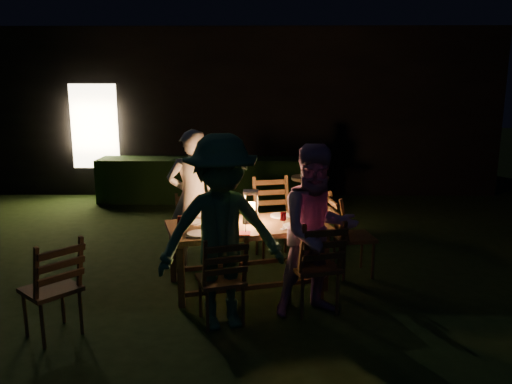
{
  "coord_description": "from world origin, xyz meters",
  "views": [
    {
      "loc": [
        0.42,
        -5.4,
        2.13
      ],
      "look_at": [
        0.36,
        -0.07,
        0.99
      ],
      "focal_mm": 35.0,
      "sensor_mm": 36.0,
      "label": 1
    }
  ],
  "objects_px": {
    "chair_end": "(352,250)",
    "bottle_bucket_a": "(307,167)",
    "bottle_table": "(224,213)",
    "dining_table": "(248,231)",
    "side_table": "(310,183)",
    "person_house_side": "(193,198)",
    "chair_far_left": "(195,244)",
    "person_opp_left": "(222,233)",
    "chair_near_left": "(222,295)",
    "chair_far_right": "(274,234)",
    "ice_bucket": "(310,170)",
    "person_opp_right": "(317,231)",
    "chair_spare": "(53,305)",
    "bottle_bucket_b": "(314,166)",
    "lantern": "(251,208)",
    "chair_near_right": "(314,282)"
  },
  "relations": [
    {
      "from": "chair_end",
      "to": "bottle_bucket_a",
      "type": "height_order",
      "value": "bottle_bucket_a"
    },
    {
      "from": "bottle_table",
      "to": "bottle_bucket_a",
      "type": "distance_m",
      "value": 2.63
    },
    {
      "from": "dining_table",
      "to": "side_table",
      "type": "height_order",
      "value": "side_table"
    },
    {
      "from": "person_house_side",
      "to": "bottle_bucket_a",
      "type": "relative_size",
      "value": 5.12
    },
    {
      "from": "chair_far_left",
      "to": "person_house_side",
      "type": "distance_m",
      "value": 0.55
    },
    {
      "from": "person_house_side",
      "to": "person_opp_left",
      "type": "relative_size",
      "value": 0.94
    },
    {
      "from": "chair_near_left",
      "to": "bottle_bucket_a",
      "type": "relative_size",
      "value": 2.79
    },
    {
      "from": "dining_table",
      "to": "chair_far_right",
      "type": "height_order",
      "value": "chair_far_right"
    },
    {
      "from": "side_table",
      "to": "ice_bucket",
      "type": "distance_m",
      "value": 0.2
    },
    {
      "from": "chair_near_left",
      "to": "person_opp_right",
      "type": "xyz_separation_m",
      "value": [
        0.88,
        0.21,
        0.54
      ]
    },
    {
      "from": "person_opp_right",
      "to": "chair_spare",
      "type": "bearing_deg",
      "value": 175.02
    },
    {
      "from": "chair_spare",
      "to": "bottle_bucket_b",
      "type": "distance_m",
      "value": 4.42
    },
    {
      "from": "chair_end",
      "to": "chair_spare",
      "type": "bearing_deg",
      "value": -71.68
    },
    {
      "from": "chair_end",
      "to": "bottle_bucket_a",
      "type": "distance_m",
      "value": 2.1
    },
    {
      "from": "person_opp_right",
      "to": "ice_bucket",
      "type": "relative_size",
      "value": 5.4
    },
    {
      "from": "chair_spare",
      "to": "person_opp_right",
      "type": "distance_m",
      "value": 2.41
    },
    {
      "from": "chair_near_left",
      "to": "chair_spare",
      "type": "xyz_separation_m",
      "value": [
        -1.42,
        -0.26,
        0.01
      ]
    },
    {
      "from": "chair_near_left",
      "to": "chair_far_right",
      "type": "relative_size",
      "value": 0.86
    },
    {
      "from": "chair_far_left",
      "to": "ice_bucket",
      "type": "height_order",
      "value": "ice_bucket"
    },
    {
      "from": "lantern",
      "to": "side_table",
      "type": "height_order",
      "value": "lantern"
    },
    {
      "from": "person_opp_left",
      "to": "bottle_bucket_a",
      "type": "xyz_separation_m",
      "value": [
        1.03,
        3.24,
        0.06
      ]
    },
    {
      "from": "chair_far_right",
      "to": "bottle_bucket_b",
      "type": "xyz_separation_m",
      "value": [
        0.63,
        1.51,
        0.62
      ]
    },
    {
      "from": "chair_near_left",
      "to": "ice_bucket",
      "type": "relative_size",
      "value": 2.98
    },
    {
      "from": "chair_near_right",
      "to": "chair_spare",
      "type": "distance_m",
      "value": 2.34
    },
    {
      "from": "chair_far_right",
      "to": "person_house_side",
      "type": "relative_size",
      "value": 0.64
    },
    {
      "from": "ice_bucket",
      "to": "side_table",
      "type": "bearing_deg",
      "value": 0.0
    },
    {
      "from": "dining_table",
      "to": "lantern",
      "type": "relative_size",
      "value": 5.21
    },
    {
      "from": "person_opp_left",
      "to": "side_table",
      "type": "height_order",
      "value": "person_opp_left"
    },
    {
      "from": "person_opp_right",
      "to": "person_opp_left",
      "type": "bearing_deg",
      "value": -180.0
    },
    {
      "from": "dining_table",
      "to": "chair_end",
      "type": "height_order",
      "value": "chair_end"
    },
    {
      "from": "chair_near_left",
      "to": "lantern",
      "type": "xyz_separation_m",
      "value": [
        0.25,
        0.93,
        0.58
      ]
    },
    {
      "from": "chair_end",
      "to": "chair_spare",
      "type": "xyz_separation_m",
      "value": [
        -2.82,
        -1.48,
        -0.01
      ]
    },
    {
      "from": "bottle_bucket_a",
      "to": "person_house_side",
      "type": "bearing_deg",
      "value": -131.98
    },
    {
      "from": "person_opp_left",
      "to": "side_table",
      "type": "bearing_deg",
      "value": 55.2
    },
    {
      "from": "chair_spare",
      "to": "lantern",
      "type": "relative_size",
      "value": 2.66
    },
    {
      "from": "chair_near_left",
      "to": "bottle_bucket_b",
      "type": "bearing_deg",
      "value": 52.06
    },
    {
      "from": "person_house_side",
      "to": "person_opp_left",
      "type": "distance_m",
      "value": 1.64
    },
    {
      "from": "chair_spare",
      "to": "lantern",
      "type": "distance_m",
      "value": 2.13
    },
    {
      "from": "person_house_side",
      "to": "bottle_table",
      "type": "height_order",
      "value": "person_house_side"
    },
    {
      "from": "dining_table",
      "to": "person_opp_left",
      "type": "height_order",
      "value": "person_opp_left"
    },
    {
      "from": "chair_spare",
      "to": "person_opp_right",
      "type": "height_order",
      "value": "person_opp_right"
    },
    {
      "from": "chair_near_right",
      "to": "person_opp_left",
      "type": "bearing_deg",
      "value": -177.26
    },
    {
      "from": "person_opp_right",
      "to": "chair_near_right",
      "type": "bearing_deg",
      "value": 89.82
    },
    {
      "from": "bottle_table",
      "to": "side_table",
      "type": "xyz_separation_m",
      "value": [
        1.12,
        2.44,
        -0.15
      ]
    },
    {
      "from": "chair_spare",
      "to": "person_opp_left",
      "type": "height_order",
      "value": "person_opp_left"
    },
    {
      "from": "dining_table",
      "to": "chair_near_right",
      "type": "relative_size",
      "value": 1.88
    },
    {
      "from": "bottle_table",
      "to": "bottle_bucket_a",
      "type": "relative_size",
      "value": 0.88
    },
    {
      "from": "chair_far_right",
      "to": "person_house_side",
      "type": "distance_m",
      "value": 1.12
    },
    {
      "from": "person_opp_left",
      "to": "bottle_bucket_a",
      "type": "relative_size",
      "value": 5.42
    },
    {
      "from": "person_opp_left",
      "to": "chair_near_right",
      "type": "bearing_deg",
      "value": 3.17
    }
  ]
}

